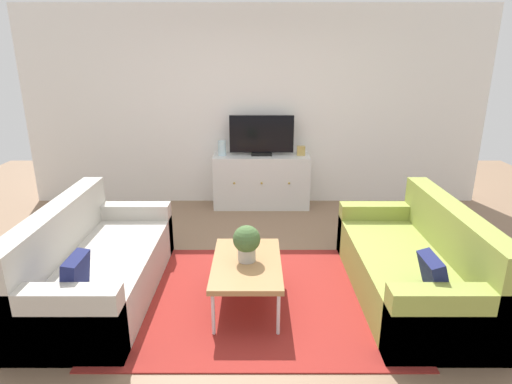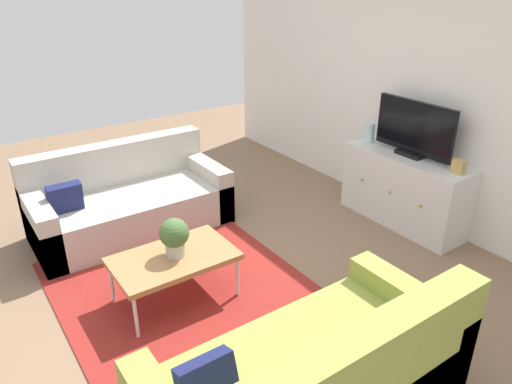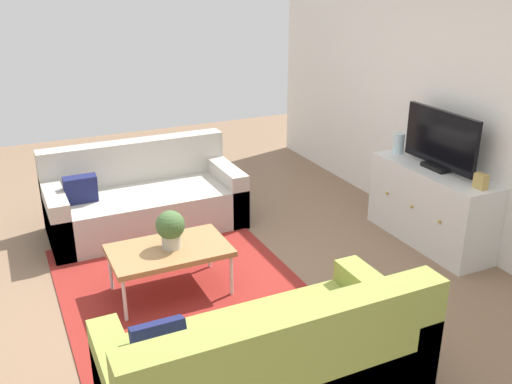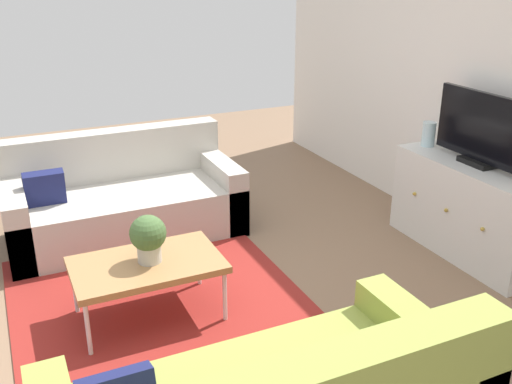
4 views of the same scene
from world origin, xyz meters
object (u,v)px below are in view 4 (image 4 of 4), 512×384
potted_plant (148,237)px  flat_screen_tv (482,130)px  couch_left_side (122,202)px  coffee_table (147,266)px  glass_vase (429,134)px  tv_console (469,210)px

potted_plant → flat_screen_tv: bearing=86.5°
couch_left_side → potted_plant: size_ratio=6.04×
coffee_table → flat_screen_tv: (0.15, 2.54, 0.63)m
couch_left_side → glass_vase: size_ratio=9.31×
potted_plant → coffee_table: bearing=-89.2°
potted_plant → flat_screen_tv: 2.56m
coffee_table → tv_console: tv_console is taller
couch_left_side → potted_plant: couch_left_side is taller
potted_plant → flat_screen_tv: size_ratio=0.36×
couch_left_side → potted_plant: (1.37, -0.12, 0.30)m
flat_screen_tv → glass_vase: 0.57m
coffee_table → potted_plant: bearing=90.8°
couch_left_side → flat_screen_tv: (1.53, 2.39, 0.73)m
glass_vase → coffee_table: bearing=-81.2°
glass_vase → flat_screen_tv: bearing=2.1°
coffee_table → glass_vase: size_ratio=4.63×
glass_vase → tv_console: bearing=-0.0°
glass_vase → potted_plant: bearing=-81.2°
potted_plant → flat_screen_tv: (0.15, 2.51, 0.43)m
potted_plant → tv_console: 2.51m
potted_plant → tv_console: tv_console is taller
potted_plant → tv_console: bearing=86.5°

